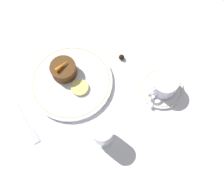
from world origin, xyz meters
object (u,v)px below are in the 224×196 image
Objects in this scene: dessert_cake at (64,70)px; fork at (27,124)px; dinner_plate at (71,82)px; wine_glass at (103,133)px; coffee_cup at (164,84)px.

fork is at bearing 22.01° from dessert_cake.
dinner_plate is 2.72× the size of wine_glass.
dinner_plate is 0.30m from coffee_cup.
wine_glass is (0.25, 0.02, 0.02)m from coffee_cup.
dinner_plate is 3.27× the size of dessert_cake.
dessert_cake is at bearing -89.95° from dinner_plate.
dessert_cake is at bearing -94.51° from wine_glass.
dinner_plate is 2.52× the size of coffee_cup.
fork is (0.42, -0.16, -0.04)m from coffee_cup.
dessert_cake reaches higher than fork.
dessert_cake is (0.00, -0.04, 0.03)m from dinner_plate.
coffee_cup is 0.45m from fork.
dinner_plate is at bearing -95.34° from wine_glass.
coffee_cup is 1.30× the size of dessert_cake.
wine_glass reaches higher than dinner_plate.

